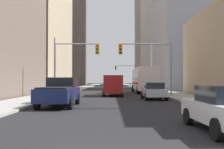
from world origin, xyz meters
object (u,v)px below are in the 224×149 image
Objects in this scene: traffic_signal_far_right at (126,71)px; pickup_truck_navy at (60,92)px; cargo_van_red at (113,84)px; traffic_signal_near_right at (148,57)px; sedan_silver at (154,91)px; traffic_signal_near_left at (74,57)px; city_bus at (144,79)px; sedan_beige at (113,88)px.

pickup_truck_navy is at bearing -98.74° from traffic_signal_far_right.
traffic_signal_near_right is (3.50, -2.90, 2.83)m from cargo_van_red.
traffic_signal_near_left is (-7.52, 2.62, 3.31)m from sedan_silver.
traffic_signal_near_right reaches higher than pickup_truck_navy.
sedan_silver is (3.64, -5.52, -0.52)m from cargo_van_red.
cargo_van_red is (-4.42, -7.38, -0.64)m from city_bus.
city_bus is 2.21× the size of cargo_van_red.
city_bus is at bearing 86.57° from sedan_silver.
pickup_truck_navy is 0.90× the size of traffic_signal_near_left.
traffic_signal_near_left is at bearing 91.89° from pickup_truck_navy.
pickup_truck_navy is (-8.00, -19.21, -1.00)m from city_bus.
cargo_van_red reaches higher than pickup_truck_navy.
city_bus is 12.98m from sedan_silver.
sedan_beige is (-4.28, -1.44, -1.16)m from city_bus.
cargo_van_red reaches higher than sedan_beige.
cargo_van_red is at bearing 123.42° from sedan_silver.
traffic_signal_near_left and traffic_signal_near_right have the same top height.
traffic_signal_near_left reaches higher than sedan_beige.
traffic_signal_near_right is at bearing 51.59° from pickup_truck_navy.
traffic_signal_far_right is (7.22, 46.99, 3.17)m from pickup_truck_navy.
cargo_van_red is 1.24× the size of sedan_silver.
traffic_signal_near_left is (-0.29, 8.92, 3.15)m from pickup_truck_navy.
cargo_van_red is 6.64m from sedan_silver.
cargo_van_red is 0.87× the size of traffic_signal_near_right.
city_bus reaches higher than cargo_van_red.
cargo_van_red is 5.59m from traffic_signal_near_left.
cargo_van_red is 0.87× the size of traffic_signal_near_left.
city_bus is 2.13× the size of pickup_truck_navy.
city_bus is 13.39m from traffic_signal_near_left.
traffic_signal_near_left is at bearing -114.39° from sedan_beige.
sedan_beige is at bearing -161.44° from city_bus.
pickup_truck_navy is at bearing -88.11° from traffic_signal_near_left.
city_bus is at bearing 67.39° from pickup_truck_navy.
sedan_silver is at bearing -72.98° from sedan_beige.
sedan_silver is (-0.77, -12.90, -1.16)m from city_bus.
traffic_signal_near_right is at bearing -39.70° from cargo_van_red.
city_bus reaches higher than pickup_truck_navy.
traffic_signal_near_right reaches higher than city_bus.
traffic_signal_far_right is at bearing 90.01° from sedan_silver.
traffic_signal_far_right reaches higher than city_bus.
traffic_signal_near_right reaches higher than cargo_van_red.
traffic_signal_near_left is 38.80m from traffic_signal_far_right.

